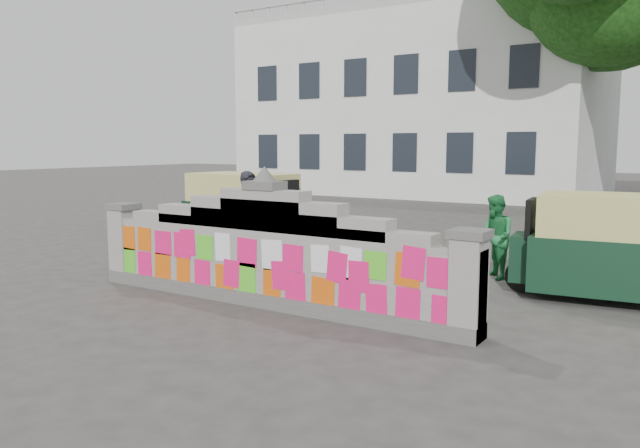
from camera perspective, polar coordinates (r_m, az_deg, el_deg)
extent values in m
plane|color=#383533|center=(9.16, -4.97, -7.39)|extent=(100.00, 100.00, 0.00)
cube|color=#4C4C49|center=(9.13, -4.97, -6.78)|extent=(6.40, 0.42, 0.20)
cube|color=gray|center=(9.03, -5.01, -3.70)|extent=(6.40, 0.32, 1.00)
cube|color=gray|center=(8.94, -5.05, -0.11)|extent=(5.20, 0.32, 0.14)
cube|color=gray|center=(8.93, -5.05, 0.34)|extent=(4.00, 0.32, 0.28)
cube|color=gray|center=(8.92, -5.06, 0.85)|extent=(2.60, 0.32, 0.44)
cube|color=gray|center=(8.91, -5.06, 1.30)|extent=(1.40, 0.32, 0.58)
cube|color=#4C4C49|center=(8.88, -5.09, 3.54)|extent=(0.55, 0.36, 0.12)
cone|color=#4C4C49|center=(8.87, -5.10, 4.57)|extent=(0.36, 0.36, 0.22)
cube|color=gray|center=(11.11, -17.42, -1.83)|extent=(0.36, 0.40, 1.24)
cube|color=#4C4C49|center=(11.03, -17.55, 1.55)|extent=(0.44, 0.44, 0.10)
cube|color=gray|center=(7.59, 13.41, -5.81)|extent=(0.36, 0.40, 1.24)
cube|color=#4C4C49|center=(7.47, 13.56, -0.88)|extent=(0.44, 0.44, 0.10)
cube|color=silver|center=(31.60, 9.73, 10.22)|extent=(16.00, 10.00, 8.00)
imported|color=black|center=(11.36, -6.38, -2.11)|extent=(1.90, 1.18, 0.94)
imported|color=black|center=(11.31, -6.41, -0.48)|extent=(0.55, 0.68, 1.60)
imported|color=#238140|center=(11.17, 15.71, -1.14)|extent=(0.88, 0.90, 1.46)
cube|color=black|center=(14.39, -7.10, 0.34)|extent=(2.70, 1.63, 0.86)
cube|color=#CDC26D|center=(14.32, -7.15, 3.33)|extent=(2.48, 1.55, 0.65)
cube|color=black|center=(13.48, -3.06, -0.08)|extent=(0.60, 0.80, 0.75)
cube|color=black|center=(13.41, -3.08, 2.65)|extent=(0.15, 0.76, 0.65)
cylinder|color=black|center=(13.45, -2.71, -1.48)|extent=(0.55, 0.18, 0.54)
cylinder|color=black|center=(14.74, -11.37, -0.85)|extent=(0.55, 0.18, 0.54)
cylinder|color=black|center=(15.53, -8.06, -0.37)|extent=(0.55, 0.18, 0.54)
cube|color=black|center=(10.21, 25.72, -3.33)|extent=(2.59, 1.59, 0.82)
cube|color=#C5BF69|center=(10.12, 25.95, 0.67)|extent=(2.38, 1.52, 0.61)
cube|color=black|center=(10.31, 18.60, -2.89)|extent=(0.59, 0.77, 0.72)
cube|color=black|center=(10.22, 18.74, 0.50)|extent=(0.16, 0.72, 0.61)
cylinder|color=black|center=(10.38, 17.97, -4.53)|extent=(0.52, 0.18, 0.51)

